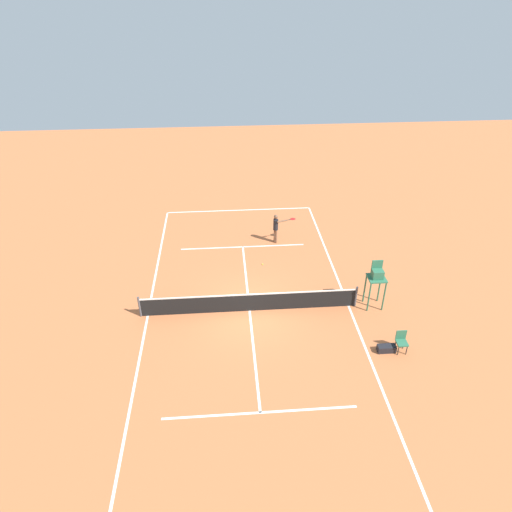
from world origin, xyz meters
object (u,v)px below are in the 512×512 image
courtside_chair_near (402,341)px  equipment_bag (386,349)px  tennis_ball (262,264)px  player_serving (277,226)px  umpire_chair (377,277)px

courtside_chair_near → equipment_bag: bearing=1.4°
tennis_ball → equipment_bag: equipment_bag is taller
player_serving → equipment_bag: bearing=2.3°
umpire_chair → courtside_chair_near: size_ratio=2.54×
player_serving → equipment_bag: 10.03m
tennis_ball → courtside_chair_near: size_ratio=0.07×
umpire_chair → courtside_chair_near: 3.24m
player_serving → courtside_chair_near: bearing=5.4°
player_serving → courtside_chair_near: size_ratio=1.86×
equipment_bag → player_serving: bearing=-69.4°
player_serving → tennis_ball: (1.02, 2.39, -1.03)m
tennis_ball → equipment_bag: bearing=123.1°
umpire_chair → courtside_chair_near: bearing=94.9°
player_serving → umpire_chair: umpire_chair is taller
tennis_ball → courtside_chair_near: (-5.11, 6.95, 0.50)m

